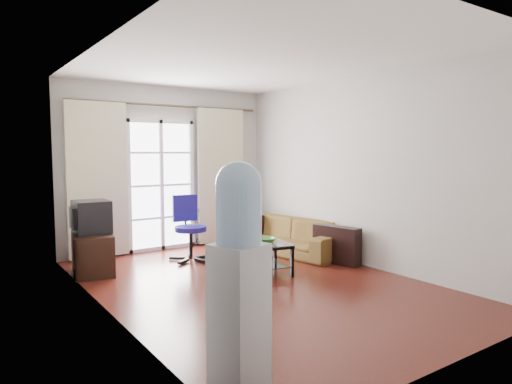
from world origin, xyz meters
The scene contains 20 objects.
floor centered at (0.00, 0.00, 0.00)m, with size 5.20×5.20×0.00m, color #531C13.
ceiling centered at (0.00, 0.00, 2.70)m, with size 5.20×5.20×0.00m, color white.
wall_back centered at (0.00, 2.60, 1.35)m, with size 3.60×0.02×2.70m, color beige.
wall_front centered at (0.00, -2.60, 1.35)m, with size 3.60×0.02×2.70m, color beige.
wall_left centered at (-1.80, 0.00, 1.35)m, with size 0.02×5.20×2.70m, color beige.
wall_right centered at (1.80, 0.00, 1.35)m, with size 0.02×5.20×2.70m, color beige.
french_door centered at (-0.15, 2.54, 1.07)m, with size 1.16×0.06×2.15m.
curtain_rod centered at (0.00, 2.50, 2.38)m, with size 0.04×0.04×3.30m, color #4C3F2D.
curtain_left centered at (-1.20, 2.48, 1.20)m, with size 0.90×0.07×2.35m, color beige.
curtain_right centered at (0.95, 2.48, 1.20)m, with size 0.90×0.07×2.35m, color beige.
radiator centered at (0.80, 2.50, 0.33)m, with size 0.64×0.12×0.64m, color gray.
sofa centered at (1.39, 1.15, 0.28)m, with size 1.08×2.00×0.55m, color brown.
coffee_table centered at (0.14, 0.36, 0.27)m, with size 1.14×0.80×0.42m.
bowl centered at (0.41, 0.35, 0.45)m, with size 0.30×0.30×0.06m, color #389C5A.
book centered at (0.12, 0.40, 0.43)m, with size 0.30×0.32×0.02m, color maroon.
remote centered at (0.19, 0.36, 0.43)m, with size 0.16×0.05×0.02m, color black.
tv_stand centered at (-1.53, 1.64, 0.27)m, with size 0.49×0.73×0.54m, color black.
crt_tv centered at (-1.52, 1.72, 0.76)m, with size 0.50×0.49×0.44m.
task_chair centered at (-0.11, 1.60, 0.29)m, with size 0.71×0.71×0.98m.
water_cooler centered at (-1.51, -1.97, 0.82)m, with size 0.39×0.39×1.57m.
Camera 1 is at (-3.14, -4.52, 1.63)m, focal length 32.00 mm.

